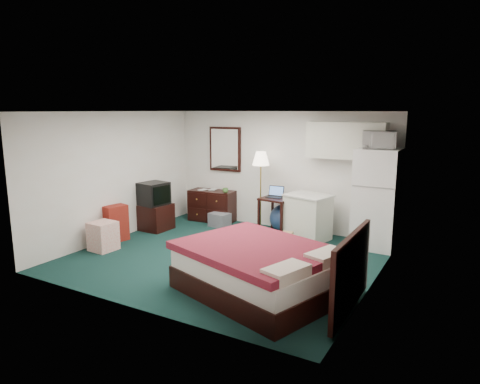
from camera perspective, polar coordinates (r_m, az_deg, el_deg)
The scene contains 25 objects.
floor at distance 7.55m, azimuth -1.98°, elevation -8.66°, with size 5.00×4.50×0.01m, color black.
ceiling at distance 7.12m, azimuth -2.11°, elevation 10.68°, with size 5.00×4.50×0.01m, color white.
walls at distance 7.23m, azimuth -2.04°, elevation 0.72°, with size 5.01×4.51×2.50m.
mirror at distance 9.75m, azimuth -1.99°, elevation 5.74°, with size 0.80×0.06×1.00m, color white, non-canonical shape.
upper_cabinets at distance 8.47m, azimuth 13.95°, elevation 6.68°, with size 1.50×0.35×0.70m, color silver, non-canonical shape.
headboard at distance 5.56m, azimuth 14.61°, elevation -10.30°, with size 0.06×1.56×1.00m, color black, non-canonical shape.
dresser at distance 9.87m, azimuth -3.74°, elevation -1.83°, with size 1.04×0.47×0.71m, color black, non-canonical shape.
floor_lamp at distance 9.02m, azimuth 2.76°, elevation 0.10°, with size 0.36×0.36×1.68m, color #B7993F, non-canonical shape.
desk at distance 8.87m, azimuth 4.93°, elevation -3.15°, with size 0.60×0.60×0.76m, color black, non-canonical shape.
exercise_ball at distance 9.03m, azimuth 5.80°, elevation -3.50°, with size 0.58×0.58×0.58m, color navy.
kitchen_counter at distance 8.56m, azimuth 9.01°, elevation -3.40°, with size 0.79×0.60×0.87m, color silver, non-canonical shape.
fridge at distance 8.26m, azimuth 17.79°, elevation -0.84°, with size 0.76×0.76×1.84m, color white, non-canonical shape.
bed at distance 6.06m, azimuth 2.61°, elevation -10.35°, with size 2.08×1.63×0.67m, color maroon, non-canonical shape.
tv_stand at distance 9.33m, azimuth -11.11°, elevation -3.28°, with size 0.55×0.60×0.55m, color black, non-canonical shape.
suitcase at distance 8.70m, azimuth -16.23°, elevation -4.02°, with size 0.27×0.43×0.71m, color maroon, non-canonical shape.
retail_box at distance 8.22m, azimuth -17.79°, elevation -5.62°, with size 0.42×0.42×0.53m, color white, non-canonical shape.
file_bin at distance 9.43m, azimuth -2.74°, elevation -3.72°, with size 0.43×0.32×0.30m, color slate, non-canonical shape.
cardboard_box_a at distance 8.47m, azimuth 1.52°, elevation -5.74°, with size 0.24×0.20×0.20m, color #937359, non-canonical shape.
cardboard_box_b at distance 8.24m, azimuth 6.26°, elevation -6.18°, with size 0.20×0.24×0.24m, color #937359, non-canonical shape.
laptop at distance 8.77m, azimuth 4.61°, elevation -0.04°, with size 0.32×0.26×0.22m, color black, non-canonical shape.
crt_tv at distance 9.20m, azimuth -11.46°, elevation -0.21°, with size 0.52×0.56×0.48m, color black, non-canonical shape.
microwave at distance 8.09m, azimuth 18.08°, elevation 6.89°, with size 0.57×0.32×0.39m, color white.
book_a at distance 9.90m, azimuth -5.28°, elevation 0.92°, with size 0.16×0.02×0.22m, color #937359.
book_b at distance 9.88m, azimuth -4.04°, elevation 0.87°, with size 0.15×0.02×0.20m, color #937359.
mug at distance 9.52m, azimuth -1.95°, elevation 0.30°, with size 0.13×0.10×0.13m, color #4C7D39.
Camera 1 is at (3.73, -6.06, 2.53)m, focal length 32.00 mm.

